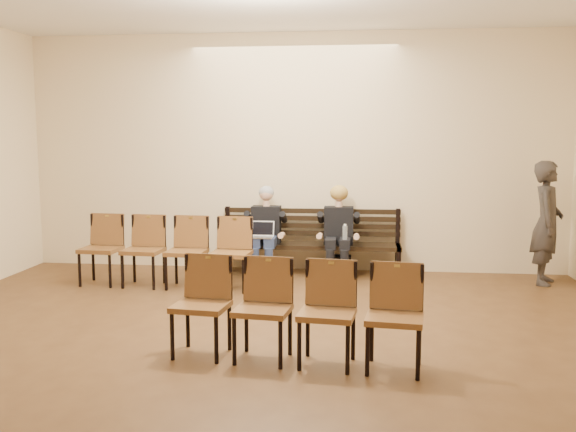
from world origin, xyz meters
name	(u,v)px	position (x,y,z in m)	size (l,w,h in m)	color
ground	(224,406)	(0.00, 0.00, 0.00)	(10.00, 10.00, 0.00)	brown
room_walls	(240,71)	(0.00, 0.79, 2.54)	(8.02, 10.01, 3.51)	beige
bench	(310,259)	(0.28, 4.65, 0.23)	(2.60, 0.90, 0.45)	black
seated_man	(265,233)	(-0.36, 4.53, 0.61)	(0.51, 0.71, 1.23)	black
seated_woman	(338,235)	(0.69, 4.53, 0.60)	(0.51, 0.71, 1.20)	black
laptop	(262,239)	(-0.38, 4.29, 0.57)	(0.32, 0.25, 0.23)	silver
water_bottle	(345,241)	(0.79, 4.27, 0.56)	(0.07, 0.07, 0.22)	silver
bag	(339,264)	(0.70, 4.75, 0.13)	(0.35, 0.24, 0.26)	black
passerby	(547,214)	(3.50, 4.40, 0.96)	(0.70, 0.46, 1.92)	#322D29
chair_row_front	(165,252)	(-1.58, 3.64, 0.48)	(2.31, 0.52, 0.95)	brown
chair_row_back	(294,312)	(0.43, 0.98, 0.46)	(2.23, 0.50, 0.92)	brown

